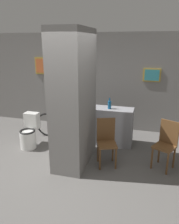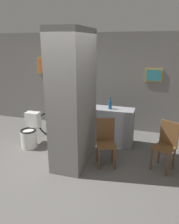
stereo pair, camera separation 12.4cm
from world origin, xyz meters
The scene contains 9 objects.
ground_plane centered at (0.00, 0.00, 0.00)m, with size 14.00×14.00×0.00m, color #5B5956.
wall_back centered at (0.00, 2.63, 1.30)m, with size 8.00×0.09×2.60m.
pillar_center centered at (0.09, 0.60, 1.30)m, with size 0.61×1.20×2.60m.
counter_shelf centered at (0.56, 1.59, 0.44)m, with size 1.21×0.44×0.89m.
toilet centered at (-1.14, 0.92, 0.33)m, with size 0.36×0.52×0.78m.
chair_near_pillar centered at (0.72, 0.65, 0.52)m, with size 0.46×0.46×0.94m.
chair_by_doorway centered at (1.85, 0.83, 0.52)m, with size 0.49×0.49×0.94m.
bicycle centered at (-0.55, 1.59, 0.33)m, with size 1.53×0.42×0.68m.
bottle_tall centered at (0.61, 1.55, 0.99)m, with size 0.08×0.08×0.28m.
Camera 2 is at (1.56, -3.18, 2.35)m, focal length 35.00 mm.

